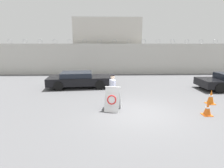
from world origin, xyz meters
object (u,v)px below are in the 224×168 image
Objects in this scene: parked_car_front_coupe at (79,79)px; barricade_sign at (112,99)px; traffic_cone_near at (208,109)px; security_guard at (113,89)px; traffic_cone_mid at (211,97)px.

barricade_sign is at bearing -70.00° from parked_car_front_coupe.
traffic_cone_near is at bearing -45.80° from parked_car_front_coupe.
security_guard is 2.65× the size of traffic_cone_near.
parked_car_front_coupe is (-2.32, 4.84, 0.01)m from barricade_sign.
security_guard reaches higher than traffic_cone_near.
barricade_sign is at bearing 161.60° from security_guard.
parked_car_front_coupe is (-2.34, 4.25, -0.33)m from security_guard.
barricade_sign is 5.37m from traffic_cone_mid.
security_guard reaches higher than parked_car_front_coupe.
barricade_sign reaches higher than traffic_cone_near.
barricade_sign is 0.71× the size of security_guard.
security_guard is 5.31m from traffic_cone_mid.
security_guard is at bearing 162.83° from traffic_cone_near.
traffic_cone_near is at bearing -124.47° from traffic_cone_mid.
traffic_cone_mid is (5.28, 0.22, -0.54)m from security_guard.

